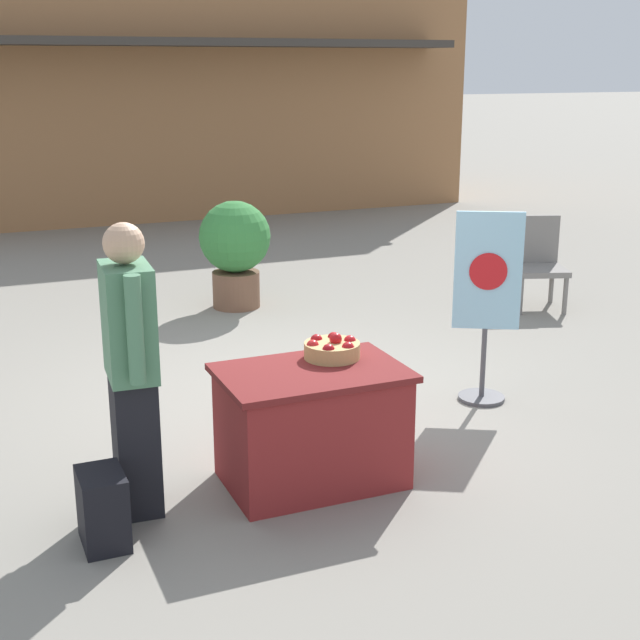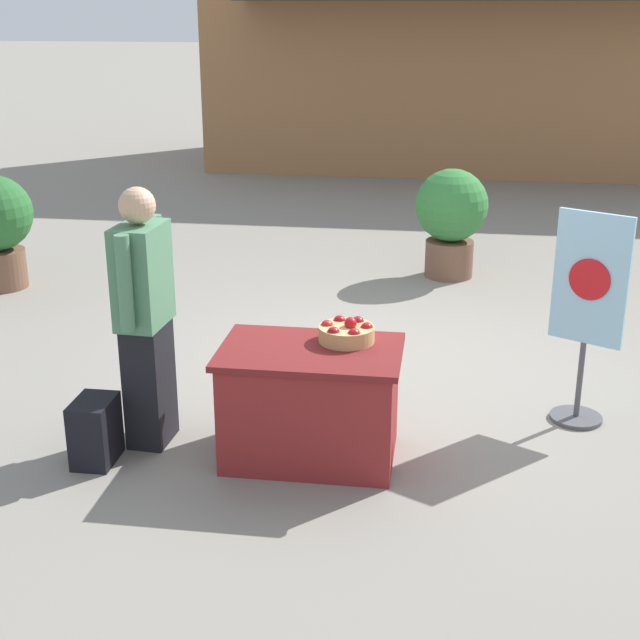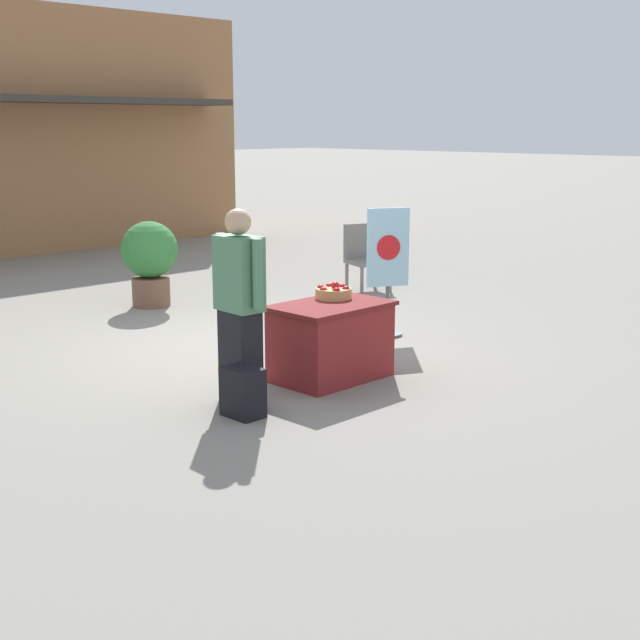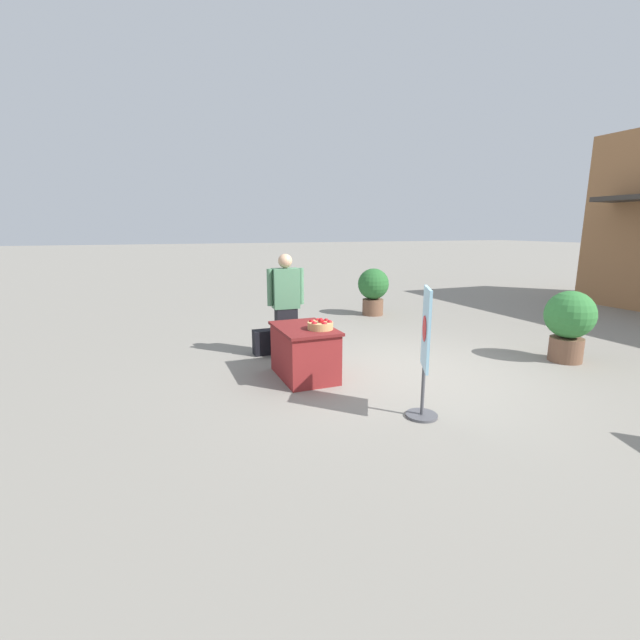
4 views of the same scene
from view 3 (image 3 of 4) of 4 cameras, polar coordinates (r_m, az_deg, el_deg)
name	(u,v)px [view 3 (image 3 of 4)]	position (r m, az deg, el deg)	size (l,w,h in m)	color
ground_plane	(252,348)	(9.76, -4.37, -1.83)	(120.00, 120.00, 0.00)	gray
display_table	(331,341)	(8.50, 0.69, -1.36)	(1.13, 0.75, 0.74)	maroon
apple_basket	(333,292)	(8.66, 0.86, 1.79)	(0.35, 0.35, 0.16)	tan
person_visitor	(240,305)	(7.72, -5.17, 0.97)	(0.28, 0.61, 1.70)	black
backpack	(243,392)	(7.48, -4.96, -4.63)	(0.24, 0.34, 0.42)	black
poster_board	(388,269)	(10.21, 4.35, 3.31)	(0.46, 0.36, 1.48)	#4C4C51
patio_chair	(365,254)	(13.18, 2.91, 4.23)	(0.70, 0.70, 0.96)	gray
potted_plant_far_right	(150,257)	(12.11, -10.84, 3.95)	(0.76, 0.76, 1.14)	brown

